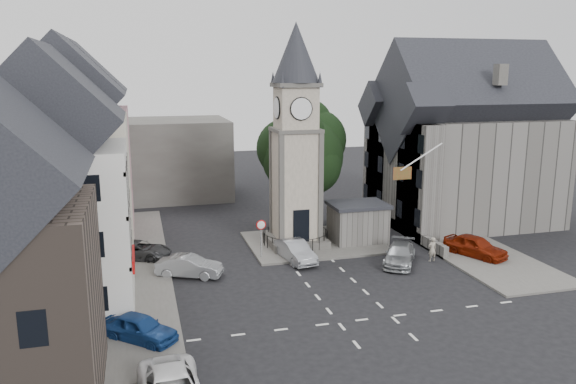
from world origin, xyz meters
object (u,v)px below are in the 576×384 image
object	(u,v)px
car_east_red	(475,246)
car_west_blue	(140,328)
pedestrian	(432,249)
stone_shelter	(358,223)
clock_tower	(296,138)

from	to	relation	value
car_east_red	car_west_blue	bearing A→B (deg)	172.02
car_east_red	pedestrian	distance (m)	3.41
stone_shelter	clock_tower	bearing A→B (deg)	174.16
clock_tower	car_west_blue	xyz separation A→B (m)	(-11.50, -12.84, -7.45)
clock_tower	car_east_red	xyz separation A→B (m)	(11.50, -5.93, -7.35)
clock_tower	stone_shelter	size ratio (longest dim) A/B	3.78
car_west_blue	clock_tower	bearing A→B (deg)	0.20
stone_shelter	car_east_red	world-z (taller)	stone_shelter
car_west_blue	pedestrian	distance (m)	20.75
clock_tower	car_west_blue	bearing A→B (deg)	-131.85
clock_tower	pedestrian	xyz separation A→B (m)	(8.09, -5.99, -7.26)
stone_shelter	car_east_red	xyz separation A→B (m)	(6.70, -5.44, -0.77)
clock_tower	car_west_blue	size ratio (longest dim) A/B	4.15
clock_tower	car_east_red	bearing A→B (deg)	-27.30
stone_shelter	car_west_blue	world-z (taller)	stone_shelter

